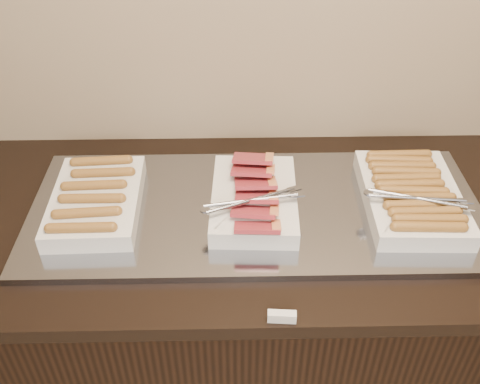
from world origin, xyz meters
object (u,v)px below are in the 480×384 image
warming_tray (256,209)px  dish_right (412,195)px  dish_center (254,198)px  counter (256,318)px  dish_left (96,200)px

warming_tray → dish_right: (0.41, -0.00, 0.04)m
dish_center → warming_tray: bearing=37.7°
warming_tray → dish_center: dish_center is taller
warming_tray → counter: bearing=0.0°
dish_right → warming_tray: bearing=-178.8°
warming_tray → dish_left: 0.42m
counter → warming_tray: warming_tray is taller
counter → dish_center: bearing=-162.1°
counter → dish_left: (-0.43, 0.00, 0.50)m
counter → dish_left: dish_left is taller
dish_left → warming_tray: bearing=-1.4°
dish_left → dish_center: 0.41m
counter → dish_center: 0.50m
dish_left → dish_right: 0.83m
counter → dish_center: dish_center is taller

